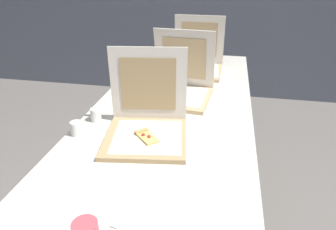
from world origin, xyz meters
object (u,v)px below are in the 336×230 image
cup_white_near_center (96,115)px  cup_white_mid (124,98)px  pizza_box_back (196,64)px  pizza_box_front (146,125)px  cup_white_near_left (76,128)px  table (171,117)px  napkin_pile (135,219)px  cup_white_far (146,80)px  pizza_box_middle (180,88)px

cup_white_near_center → cup_white_mid: 0.26m
cup_white_mid → pizza_box_back: bearing=62.7°
pizza_box_back → cup_white_near_center: size_ratio=5.71×
pizza_box_front → pizza_box_back: size_ratio=1.08×
pizza_box_front → cup_white_near_left: (-0.34, -0.05, -0.02)m
table → napkin_pile: (0.04, -0.84, 0.05)m
pizza_box_back → cup_white_near_left: size_ratio=5.71×
table → cup_white_far: 0.44m
cup_white_mid → pizza_box_middle: bearing=28.0°
pizza_box_back → cup_white_mid: pizza_box_back is taller
cup_white_far → cup_white_near_center: (-0.13, -0.57, 0.00)m
cup_white_far → napkin_pile: size_ratio=0.41×
table → pizza_box_back: 0.73m
pizza_box_front → cup_white_far: size_ratio=6.19×
table → pizza_box_back: (0.06, 0.72, 0.10)m
cup_white_far → cup_white_mid: (-0.05, -0.32, 0.00)m
cup_white_far → cup_white_near_left: bearing=-102.4°
pizza_box_back → napkin_pile: bearing=-89.9°
cup_white_near_left → napkin_pile: (0.43, -0.48, -0.03)m
pizza_box_middle → pizza_box_back: pizza_box_back is taller
pizza_box_front → pizza_box_back: (0.13, 1.03, 0.00)m
cup_white_mid → napkin_pile: cup_white_mid is taller
table → pizza_box_front: pizza_box_front is taller
pizza_box_back → pizza_box_middle: bearing=-94.0°
pizza_box_front → pizza_box_back: pizza_box_front is taller
table → napkin_pile: napkin_pile is taller
pizza_box_back → cup_white_near_left: (-0.46, -1.08, -0.02)m
pizza_box_back → table: bearing=-93.9°
pizza_box_middle → cup_white_mid: (-0.30, -0.16, -0.02)m
pizza_box_back → cup_white_near_center: bearing=-113.6°
table → pizza_box_middle: bearing=85.2°
pizza_box_back → cup_white_near_center: (-0.43, -0.93, -0.02)m
pizza_box_front → napkin_pile: 0.55m
pizza_box_front → napkin_pile: size_ratio=2.56×
pizza_box_back → cup_white_far: pizza_box_back is taller
pizza_box_back → cup_white_near_center: 1.02m
pizza_box_middle → cup_white_near_center: (-0.38, -0.41, -0.02)m
pizza_box_back → cup_white_far: size_ratio=5.71×
pizza_box_back → cup_white_near_center: pizza_box_back is taller
cup_white_near_center → napkin_pile: 0.76m
napkin_pile → cup_white_near_center: bearing=121.9°
cup_white_near_center → cup_white_mid: same height
pizza_box_middle → napkin_pile: bearing=-84.2°
pizza_box_middle → cup_white_mid: 0.35m
cup_white_mid → napkin_pile: (0.32, -0.89, -0.03)m
pizza_box_back → cup_white_near_left: pizza_box_back is taller
pizza_box_back → napkin_pile: (-0.03, -1.57, -0.05)m
cup_white_near_left → cup_white_mid: 0.42m
cup_white_near_left → cup_white_mid: bearing=74.8°
cup_white_far → cup_white_mid: 0.33m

